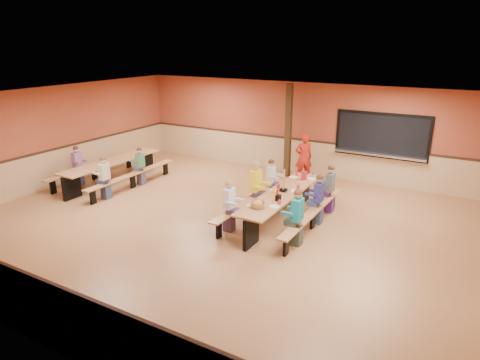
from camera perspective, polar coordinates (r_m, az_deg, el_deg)
The scene contains 23 objects.
ground at distance 10.51m, azimuth -2.54°, elevation -5.87°, with size 12.00×12.00×0.00m, color brown.
room_envelope at distance 10.24m, azimuth -2.59°, elevation -2.34°, with size 12.04×10.04×3.02m.
kitchen_pass_through at distance 13.59m, azimuth 18.34°, elevation 5.40°, with size 2.78×0.28×1.38m.
structural_post at distance 13.87m, azimuth 6.45°, elevation 6.50°, with size 0.18×0.18×3.00m, color black.
cafeteria_table_main at distance 10.50m, azimuth 5.52°, elevation -2.86°, with size 1.91×3.70×0.74m.
cafeteria_table_second at distance 13.82m, azimuth -16.69°, elevation 1.63°, with size 1.91×3.70×0.74m.
seated_child_white_left at distance 9.91m, azimuth -1.47°, elevation -3.51°, with size 0.38×0.31×1.23m, color white, non-canonical shape.
seated_adult_yellow at distance 10.97m, azimuth 2.09°, elevation -1.00°, with size 0.44×0.36×1.36m, color yellow, non-canonical shape.
seated_child_grey_left at distance 11.75m, azimuth 4.11°, elevation -0.15°, with size 0.36×0.29×1.19m, color silver, non-canonical shape.
seated_child_teal_right at distance 9.31m, azimuth 7.63°, elevation -5.03°, with size 0.40×0.32×1.27m, color #167485, non-canonical shape.
seated_child_navy_right at distance 10.49m, azimuth 10.42°, elevation -2.61°, with size 0.37×0.31×1.22m, color navy, non-canonical shape.
seated_child_char_right at distance 11.24m, azimuth 11.88°, elevation -1.22°, with size 0.38×0.31×1.24m, color #494F52, non-canonical shape.
seated_child_purple_sec at distance 14.02m, azimuth -20.81°, elevation 1.77°, with size 0.37×0.30×1.21m, color #81517C, non-canonical shape.
seated_child_green_sec at distance 13.50m, azimuth -13.13°, elevation 1.78°, with size 0.35×0.28×1.16m, color #39764C, non-canonical shape.
seated_child_tan_sec at distance 12.52m, azimuth -17.59°, elevation 0.23°, with size 0.37×0.30×1.21m, color #B4AB93, non-canonical shape.
standing_woman at distance 13.59m, azimuth 8.48°, elevation 2.99°, with size 0.56×0.37×1.53m, color #B51F14.
punch_pitcher at distance 11.48m, azimuth 8.54°, elevation 0.59°, with size 0.16×0.16×0.22m, color red.
chip_bowl at distance 9.47m, azimuth 2.37°, elevation -3.28°, with size 0.32×0.32×0.15m, color orange, non-canonical shape.
napkin_dispenser at distance 9.92m, azimuth 5.13°, elevation -2.39°, with size 0.10×0.14×0.13m, color black.
condiment_mustard at distance 10.36m, azimuth 4.55°, elevation -1.35°, with size 0.06×0.06×0.17m, color yellow.
condiment_ketchup at distance 10.22m, azimuth 5.00°, elevation -1.65°, with size 0.06×0.06×0.17m, color #B2140F.
table_paddle at distance 10.52m, azimuth 5.83°, elevation -0.79°, with size 0.16×0.16×0.56m.
place_settings at distance 10.41m, azimuth 5.56°, elevation -1.47°, with size 0.65×3.30×0.11m, color beige, non-canonical shape.
Camera 1 is at (5.16, -8.09, 4.27)m, focal length 32.00 mm.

